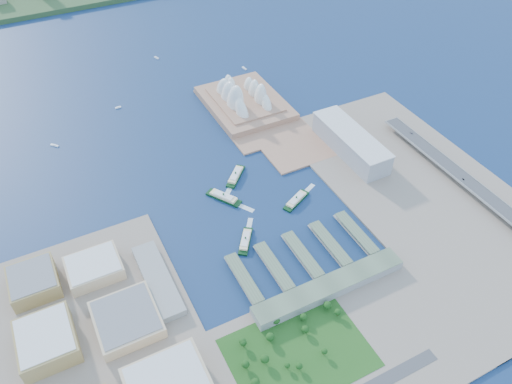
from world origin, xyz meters
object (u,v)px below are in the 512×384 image
car_b (463,179)px  car_c (411,133)px  toaster_building (351,143)px  opera_house (245,91)px  ferry_d (296,199)px  ferry_b (236,175)px  ferry_c (245,240)px  ferry_a (224,196)px

car_b → car_c: (8.00, 126.16, 0.14)m
toaster_building → opera_house: bearing=114.2°
ferry_d → opera_house: bearing=-35.9°
ferry_d → car_b: size_ratio=14.26×
ferry_b → car_b: (290.40, -173.31, 10.43)m
opera_house → ferry_d: 264.97m
ferry_c → car_b: bearing=-152.6°
ferry_c → car_c: size_ratio=9.80×
ferry_a → car_c: size_ratio=11.04×
ferry_a → car_c: (334.57, -11.61, 10.39)m
toaster_building → car_c: toaster_building is taller
car_c → opera_house: bearing=-47.6°
toaster_building → ferry_b: (-189.40, 28.89, -15.49)m
ferry_c → car_c: car_c is taller
opera_house → ferry_b: size_ratio=3.40×
opera_house → ferry_c: 331.16m
opera_house → ferry_d: opera_house is taller
car_c → ferry_d: bearing=9.7°
ferry_c → car_b: size_ratio=13.73×
toaster_building → ferry_a: (-225.57, -6.65, -15.31)m
ferry_b → ferry_d: ferry_b is taller
opera_house → ferry_a: opera_house is taller
ferry_a → ferry_d: (91.26, -53.16, -0.40)m
toaster_building → car_c: (109.00, -18.26, -4.93)m
ferry_b → car_b: 338.35m
car_b → car_c: bearing=-93.6°
car_b → ferry_a: bearing=-22.9°
toaster_building → ferry_c: toaster_building is taller
ferry_a → car_c: car_c is taller
ferry_b → opera_house: bearing=104.0°
toaster_building → ferry_d: size_ratio=3.06×
ferry_b → ferry_c: bearing=-65.5°
ferry_a → ferry_c: (-8.76, -90.13, -0.58)m
ferry_c → car_b: (335.33, -47.63, 10.83)m
ferry_a → ferry_d: ferry_a is taller
car_c → toaster_building: bearing=-9.5°
ferry_c → car_b: car_b is taller
ferry_b → ferry_d: size_ratio=1.05×
toaster_building → ferry_c: (-234.33, -96.79, -15.89)m
ferry_c → ferry_b: bearing=-74.2°
opera_house → ferry_c: (-144.33, -296.79, -27.39)m
opera_house → toaster_building: opera_house is taller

